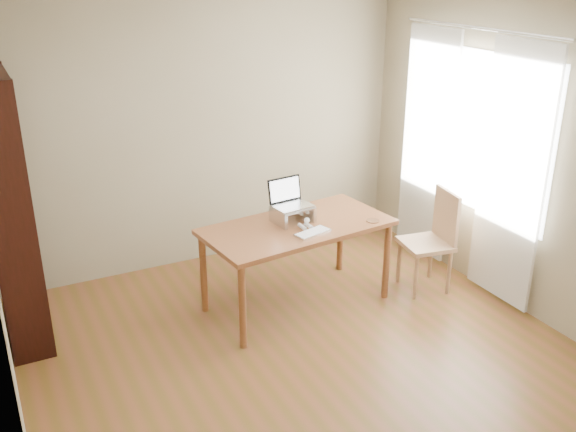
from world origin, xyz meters
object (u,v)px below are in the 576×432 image
(laptop, at_px, (290,199))
(keyboard, at_px, (312,233))
(chair, at_px, (432,237))
(cat, at_px, (294,212))
(desk, at_px, (297,234))
(bookshelf, at_px, (9,212))

(laptop, xyz_separation_m, keyboard, (0.02, -0.36, -0.18))
(chair, bearing_deg, cat, 172.27)
(desk, distance_m, laptop, 0.31)
(desk, height_order, laptop, laptop)
(bookshelf, distance_m, keyboard, 2.33)
(chair, bearing_deg, bookshelf, 175.76)
(keyboard, xyz_separation_m, chair, (1.21, -0.04, -0.26))
(laptop, distance_m, cat, 0.12)
(desk, relative_size, cat, 3.34)
(bookshelf, bearing_deg, laptop, -11.28)
(desk, bearing_deg, laptop, 83.83)
(keyboard, relative_size, cat, 0.67)
(chair, bearing_deg, desk, 177.42)
(cat, bearing_deg, keyboard, -91.71)
(laptop, height_order, cat, laptop)
(bookshelf, height_order, chair, bookshelf)
(bookshelf, bearing_deg, chair, -13.76)
(bookshelf, bearing_deg, cat, -11.77)
(desk, xyz_separation_m, keyboard, (0.02, -0.22, 0.09))
(laptop, distance_m, keyboard, 0.40)
(bookshelf, xyz_separation_m, desk, (2.15, -0.56, -0.38))
(bookshelf, height_order, laptop, bookshelf)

